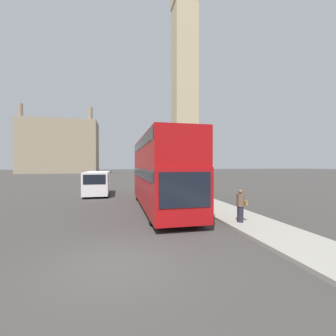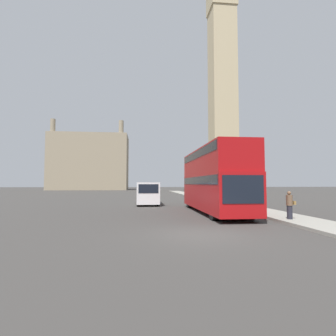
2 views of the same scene
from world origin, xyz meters
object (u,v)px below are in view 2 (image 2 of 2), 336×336
at_px(pedestrian, 290,205).
at_px(red_double_decker_bus, 214,178).
at_px(clock_tower, 222,57).
at_px(street_lamp, 223,163).
at_px(white_van, 148,193).

bearing_deg(pedestrian, red_double_decker_bus, 121.31).
xyz_separation_m(clock_tower, red_double_decker_bus, (-15.94, -47.16, -33.36)).
relative_size(pedestrian, street_lamp, 0.25).
distance_m(red_double_decker_bus, pedestrian, 5.92).
height_order(clock_tower, pedestrian, clock_tower).
xyz_separation_m(pedestrian, street_lamp, (-0.05, 11.72, 3.25)).
distance_m(clock_tower, white_van, 56.43).
height_order(red_double_decker_bus, pedestrian, red_double_decker_bus).
distance_m(white_van, street_lamp, 8.17).
height_order(red_double_decker_bus, street_lamp, street_lamp).
xyz_separation_m(red_double_decker_bus, white_van, (-4.64, 7.73, -1.36)).
bearing_deg(pedestrian, street_lamp, 90.22).
relative_size(red_double_decker_bus, pedestrian, 7.21).
distance_m(clock_tower, street_lamp, 52.94).
relative_size(red_double_decker_bus, white_van, 2.07).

